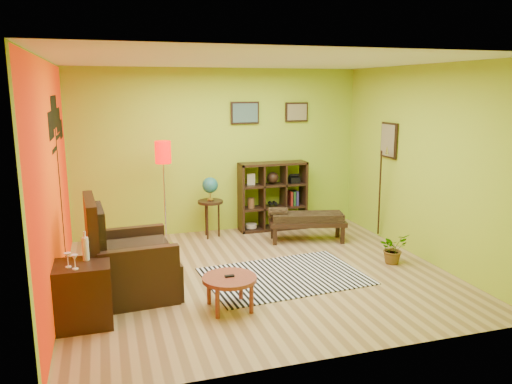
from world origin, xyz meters
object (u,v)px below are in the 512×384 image
object	(u,v)px
globe_table	(210,192)
cube_shelf	(273,196)
side_cabinet	(83,294)
floor_lamp	(163,162)
coffee_table	(230,281)
bench	(305,219)
armchair	(127,265)
potted_plant	(393,252)

from	to	relation	value
globe_table	cube_shelf	xyz separation A→B (m)	(1.17, 0.15, -0.17)
side_cabinet	floor_lamp	distance (m)	2.89
globe_table	coffee_table	bearing A→B (deg)	-97.71
coffee_table	floor_lamp	distance (m)	2.76
globe_table	bench	distance (m)	1.63
globe_table	bench	bearing A→B (deg)	-25.31
floor_lamp	globe_table	world-z (taller)	floor_lamp
armchair	side_cabinet	distance (m)	0.82
armchair	floor_lamp	world-z (taller)	floor_lamp
armchair	cube_shelf	distance (m)	3.45
globe_table	bench	xyz separation A→B (m)	(1.43, -0.68, -0.41)
globe_table	potted_plant	bearing A→B (deg)	-42.33
cube_shelf	bench	size ratio (longest dim) A/B	0.92
armchair	cube_shelf	world-z (taller)	armchair
cube_shelf	potted_plant	distance (m)	2.46
side_cabinet	potted_plant	distance (m)	4.23
bench	potted_plant	xyz separation A→B (m)	(0.80, -1.35, -0.20)
side_cabinet	potted_plant	world-z (taller)	side_cabinet
side_cabinet	armchair	bearing A→B (deg)	53.81
side_cabinet	globe_table	bearing A→B (deg)	54.42
floor_lamp	bench	bearing A→B (deg)	-10.31
side_cabinet	globe_table	world-z (taller)	globe_table
coffee_table	armchair	xyz separation A→B (m)	(-1.09, 0.74, 0.04)
armchair	globe_table	xyz separation A→B (m)	(1.46, 2.06, 0.40)
side_cabinet	coffee_table	bearing A→B (deg)	-3.01
armchair	side_cabinet	size ratio (longest dim) A/B	1.24
armchair	cube_shelf	xyz separation A→B (m)	(2.63, 2.22, 0.23)
side_cabinet	potted_plant	bearing A→B (deg)	9.44
coffee_table	potted_plant	size ratio (longest dim) A/B	1.41
coffee_table	potted_plant	distance (m)	2.72
cube_shelf	side_cabinet	bearing A→B (deg)	-137.29
globe_table	cube_shelf	bearing A→B (deg)	7.47
bench	potted_plant	distance (m)	1.58
potted_plant	side_cabinet	bearing A→B (deg)	-170.56
cube_shelf	potted_plant	xyz separation A→B (m)	(1.06, -2.18, -0.43)
side_cabinet	globe_table	size ratio (longest dim) A/B	0.97
cube_shelf	bench	distance (m)	0.90
potted_plant	floor_lamp	bearing A→B (deg)	149.75
floor_lamp	globe_table	distance (m)	1.01
coffee_table	side_cabinet	xyz separation A→B (m)	(-1.57, 0.08, 0.02)
coffee_table	floor_lamp	xyz separation A→B (m)	(-0.40, 2.53, 1.03)
floor_lamp	cube_shelf	xyz separation A→B (m)	(1.95, 0.43, -0.75)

